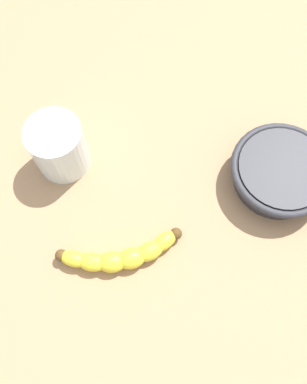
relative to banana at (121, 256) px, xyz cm
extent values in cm
cube|color=#A17B56|center=(5.03, -6.80, -3.15)|extent=(120.00, 120.00, 3.00)
ellipsoid|color=yellow|center=(-0.05, 7.32, 0.00)|extent=(3.78, 5.07, 2.48)
ellipsoid|color=yellow|center=(-0.74, 4.40, 0.00)|extent=(3.49, 4.87, 2.89)
ellipsoid|color=yellow|center=(-0.88, 1.40, 0.00)|extent=(3.49, 4.65, 3.30)
ellipsoid|color=yellow|center=(-0.48, -1.58, 0.00)|extent=(4.23, 5.14, 3.30)
ellipsoid|color=yellow|center=(0.46, -4.43, 0.00)|extent=(4.45, 5.29, 2.89)
ellipsoid|color=yellow|center=(1.91, -7.07, 0.00)|extent=(4.58, 5.13, 2.48)
sphere|color=#513819|center=(0.59, 9.25, 0.00)|extent=(1.93, 1.93, 1.93)
sphere|color=#513819|center=(3.04, -8.75, 0.00)|extent=(1.93, 1.93, 1.93)
cylinder|color=silver|center=(17.77, 9.45, 3.28)|extent=(9.07, 9.07, 9.85)
cylinder|color=silver|center=(17.77, 9.45, 3.18)|extent=(8.57, 8.57, 9.17)
cylinder|color=#2D2D33|center=(12.02, -26.51, 0.90)|extent=(14.37, 14.37, 5.10)
torus|color=#2D2D33|center=(12.02, -26.51, 2.85)|extent=(16.82, 16.82, 1.20)
camera|label=1|loc=(-14.27, -4.21, 61.56)|focal=37.78mm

